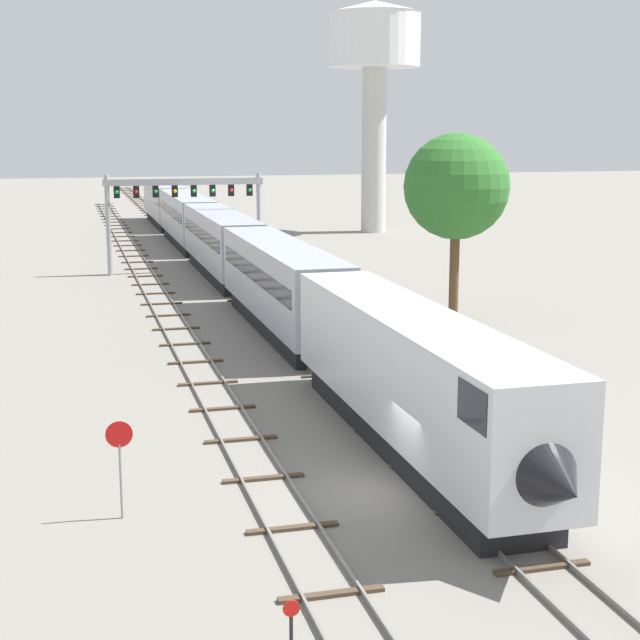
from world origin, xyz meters
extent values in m
plane|color=gray|center=(0.00, 0.00, 0.00)|extent=(400.00, 400.00, 0.00)
cube|color=slate|center=(1.28, 60.00, 0.08)|extent=(0.07, 200.00, 0.16)
cube|color=slate|center=(2.72, 60.00, 0.08)|extent=(0.07, 200.00, 0.16)
cube|color=#473828|center=(2.00, -6.00, 0.05)|extent=(2.60, 0.24, 0.10)
cube|color=#473828|center=(2.00, -2.00, 0.05)|extent=(2.60, 0.24, 0.10)
cube|color=#473828|center=(2.00, 2.00, 0.05)|extent=(2.60, 0.24, 0.10)
cube|color=#473828|center=(2.00, 6.00, 0.05)|extent=(2.60, 0.24, 0.10)
cube|color=#473828|center=(2.00, 10.00, 0.05)|extent=(2.60, 0.24, 0.10)
cube|color=#473828|center=(2.00, 14.00, 0.05)|extent=(2.60, 0.24, 0.10)
cube|color=#473828|center=(2.00, 18.00, 0.05)|extent=(2.60, 0.24, 0.10)
cube|color=#473828|center=(2.00, 22.00, 0.05)|extent=(2.60, 0.24, 0.10)
cube|color=#473828|center=(2.00, 26.00, 0.05)|extent=(2.60, 0.24, 0.10)
cube|color=#473828|center=(2.00, 30.00, 0.05)|extent=(2.60, 0.24, 0.10)
cube|color=#473828|center=(2.00, 34.00, 0.05)|extent=(2.60, 0.24, 0.10)
cube|color=#473828|center=(2.00, 38.00, 0.05)|extent=(2.60, 0.24, 0.10)
cube|color=#473828|center=(2.00, 42.00, 0.05)|extent=(2.60, 0.24, 0.10)
cube|color=#473828|center=(2.00, 46.00, 0.05)|extent=(2.60, 0.24, 0.10)
cube|color=#473828|center=(2.00, 50.00, 0.05)|extent=(2.60, 0.24, 0.10)
cube|color=#473828|center=(2.00, 54.00, 0.05)|extent=(2.60, 0.24, 0.10)
cube|color=#473828|center=(2.00, 58.00, 0.05)|extent=(2.60, 0.24, 0.10)
cube|color=#473828|center=(2.00, 62.00, 0.05)|extent=(2.60, 0.24, 0.10)
cube|color=#473828|center=(2.00, 66.00, 0.05)|extent=(2.60, 0.24, 0.10)
cube|color=#473828|center=(2.00, 70.00, 0.05)|extent=(2.60, 0.24, 0.10)
cube|color=#473828|center=(2.00, 74.00, 0.05)|extent=(2.60, 0.24, 0.10)
cube|color=#473828|center=(2.00, 78.00, 0.05)|extent=(2.60, 0.24, 0.10)
cube|color=#473828|center=(2.00, 82.00, 0.05)|extent=(2.60, 0.24, 0.10)
cube|color=#473828|center=(2.00, 86.00, 0.05)|extent=(2.60, 0.24, 0.10)
cube|color=#473828|center=(2.00, 90.00, 0.05)|extent=(2.60, 0.24, 0.10)
cube|color=#473828|center=(2.00, 94.00, 0.05)|extent=(2.60, 0.24, 0.10)
cube|color=#473828|center=(2.00, 98.00, 0.05)|extent=(2.60, 0.24, 0.10)
cube|color=#473828|center=(2.00, 102.00, 0.05)|extent=(2.60, 0.24, 0.10)
cube|color=#473828|center=(2.00, 106.00, 0.05)|extent=(2.60, 0.24, 0.10)
cube|color=#473828|center=(2.00, 110.00, 0.05)|extent=(2.60, 0.24, 0.10)
cube|color=#473828|center=(2.00, 114.00, 0.05)|extent=(2.60, 0.24, 0.10)
cube|color=#473828|center=(2.00, 118.00, 0.05)|extent=(2.60, 0.24, 0.10)
cube|color=#473828|center=(2.00, 122.00, 0.05)|extent=(2.60, 0.24, 0.10)
cube|color=#473828|center=(2.00, 126.00, 0.05)|extent=(2.60, 0.24, 0.10)
cube|color=#473828|center=(2.00, 130.00, 0.05)|extent=(2.60, 0.24, 0.10)
cube|color=#473828|center=(2.00, 134.00, 0.05)|extent=(2.60, 0.24, 0.10)
cube|color=#473828|center=(2.00, 138.00, 0.05)|extent=(2.60, 0.24, 0.10)
cube|color=#473828|center=(2.00, 142.00, 0.05)|extent=(2.60, 0.24, 0.10)
cube|color=#473828|center=(2.00, 146.00, 0.05)|extent=(2.60, 0.24, 0.10)
cube|color=#473828|center=(2.00, 150.00, 0.05)|extent=(2.60, 0.24, 0.10)
cube|color=#473828|center=(2.00, 154.00, 0.05)|extent=(2.60, 0.24, 0.10)
cube|color=#473828|center=(2.00, 158.00, 0.05)|extent=(2.60, 0.24, 0.10)
cube|color=slate|center=(-4.22, 40.00, 0.08)|extent=(0.07, 160.00, 0.16)
cube|color=slate|center=(-2.78, 40.00, 0.08)|extent=(0.07, 160.00, 0.16)
cube|color=#473828|center=(-3.50, -6.00, 0.05)|extent=(2.60, 0.24, 0.10)
cube|color=#473828|center=(-3.50, -2.00, 0.05)|extent=(2.60, 0.24, 0.10)
cube|color=#473828|center=(-3.50, 2.00, 0.05)|extent=(2.60, 0.24, 0.10)
cube|color=#473828|center=(-3.50, 6.00, 0.05)|extent=(2.60, 0.24, 0.10)
cube|color=#473828|center=(-3.50, 10.00, 0.05)|extent=(2.60, 0.24, 0.10)
cube|color=#473828|center=(-3.50, 14.00, 0.05)|extent=(2.60, 0.24, 0.10)
cube|color=#473828|center=(-3.50, 18.00, 0.05)|extent=(2.60, 0.24, 0.10)
cube|color=#473828|center=(-3.50, 22.00, 0.05)|extent=(2.60, 0.24, 0.10)
cube|color=#473828|center=(-3.50, 26.00, 0.05)|extent=(2.60, 0.24, 0.10)
cube|color=#473828|center=(-3.50, 30.00, 0.05)|extent=(2.60, 0.24, 0.10)
cube|color=#473828|center=(-3.50, 34.00, 0.05)|extent=(2.60, 0.24, 0.10)
cube|color=#473828|center=(-3.50, 38.00, 0.05)|extent=(2.60, 0.24, 0.10)
cube|color=#473828|center=(-3.50, 42.00, 0.05)|extent=(2.60, 0.24, 0.10)
cube|color=#473828|center=(-3.50, 46.00, 0.05)|extent=(2.60, 0.24, 0.10)
cube|color=#473828|center=(-3.50, 50.00, 0.05)|extent=(2.60, 0.24, 0.10)
cube|color=#473828|center=(-3.50, 54.00, 0.05)|extent=(2.60, 0.24, 0.10)
cube|color=#473828|center=(-3.50, 58.00, 0.05)|extent=(2.60, 0.24, 0.10)
cube|color=#473828|center=(-3.50, 62.00, 0.05)|extent=(2.60, 0.24, 0.10)
cube|color=#473828|center=(-3.50, 66.00, 0.05)|extent=(2.60, 0.24, 0.10)
cube|color=#473828|center=(-3.50, 70.00, 0.05)|extent=(2.60, 0.24, 0.10)
cube|color=#473828|center=(-3.50, 74.00, 0.05)|extent=(2.60, 0.24, 0.10)
cube|color=#473828|center=(-3.50, 78.00, 0.05)|extent=(2.60, 0.24, 0.10)
cube|color=#473828|center=(-3.50, 82.00, 0.05)|extent=(2.60, 0.24, 0.10)
cube|color=#473828|center=(-3.50, 86.00, 0.05)|extent=(2.60, 0.24, 0.10)
cube|color=#473828|center=(-3.50, 90.00, 0.05)|extent=(2.60, 0.24, 0.10)
cube|color=#473828|center=(-3.50, 94.00, 0.05)|extent=(2.60, 0.24, 0.10)
cube|color=#473828|center=(-3.50, 98.00, 0.05)|extent=(2.60, 0.24, 0.10)
cube|color=#473828|center=(-3.50, 102.00, 0.05)|extent=(2.60, 0.24, 0.10)
cube|color=#473828|center=(-3.50, 106.00, 0.05)|extent=(2.60, 0.24, 0.10)
cube|color=#473828|center=(-3.50, 110.00, 0.05)|extent=(2.60, 0.24, 0.10)
cube|color=#473828|center=(-3.50, 114.00, 0.05)|extent=(2.60, 0.24, 0.10)
cube|color=#473828|center=(-3.50, 118.00, 0.05)|extent=(2.60, 0.24, 0.10)
cube|color=silver|center=(2.00, 3.69, 2.90)|extent=(3.00, 19.37, 3.80)
cone|color=black|center=(2.00, -6.20, 2.50)|extent=(2.88, 2.60, 2.88)
cube|color=black|center=(2.00, -4.80, 4.04)|extent=(3.04, 1.80, 1.10)
cube|color=black|center=(2.00, 3.69, 0.50)|extent=(2.52, 17.44, 1.00)
cube|color=#9EA3AD|center=(2.00, 24.06, 2.90)|extent=(3.00, 19.37, 3.80)
cube|color=black|center=(2.00, 24.06, 3.30)|extent=(3.04, 17.82, 0.90)
cube|color=black|center=(2.00, 24.06, 0.50)|extent=(2.52, 17.44, 1.00)
cube|color=#9EA3AD|center=(2.00, 44.44, 2.90)|extent=(3.00, 19.37, 3.80)
cube|color=black|center=(2.00, 44.44, 3.30)|extent=(3.04, 17.82, 0.90)
cube|color=black|center=(2.00, 44.44, 0.50)|extent=(2.52, 17.44, 1.00)
cube|color=#9EA3AD|center=(2.00, 64.81, 2.90)|extent=(3.00, 19.37, 3.80)
cube|color=black|center=(2.00, 64.81, 3.30)|extent=(3.04, 17.82, 0.90)
cube|color=black|center=(2.00, 64.81, 0.50)|extent=(2.52, 17.44, 1.00)
cube|color=#9EA3AD|center=(2.00, 85.18, 2.90)|extent=(3.00, 19.37, 3.80)
cube|color=black|center=(2.00, 85.18, 3.30)|extent=(3.04, 17.82, 0.90)
cube|color=black|center=(2.00, 85.18, 0.50)|extent=(2.52, 17.44, 1.00)
cylinder|color=#999BA0|center=(-6.00, 47.42, 3.77)|extent=(0.36, 0.36, 7.54)
cylinder|color=#999BA0|center=(5.50, 47.42, 3.77)|extent=(0.36, 0.36, 7.54)
cube|color=#999BA0|center=(-0.25, 47.42, 6.94)|extent=(12.10, 0.36, 0.50)
cube|color=black|center=(-5.28, 47.47, 6.24)|extent=(0.44, 0.32, 0.90)
sphere|color=green|center=(-5.28, 47.28, 6.24)|extent=(0.28, 0.28, 0.28)
cube|color=black|center=(-3.84, 47.47, 6.24)|extent=(0.44, 0.32, 0.90)
sphere|color=red|center=(-3.84, 47.28, 6.24)|extent=(0.28, 0.28, 0.28)
cube|color=black|center=(-2.41, 47.47, 6.24)|extent=(0.44, 0.32, 0.90)
sphere|color=green|center=(-2.41, 47.28, 6.24)|extent=(0.28, 0.28, 0.28)
cube|color=black|center=(-0.97, 47.47, 6.24)|extent=(0.44, 0.32, 0.90)
sphere|color=yellow|center=(-0.97, 47.28, 6.24)|extent=(0.28, 0.28, 0.28)
cube|color=black|center=(0.47, 47.47, 6.24)|extent=(0.44, 0.32, 0.90)
sphere|color=green|center=(0.47, 47.28, 6.24)|extent=(0.28, 0.28, 0.28)
cube|color=black|center=(1.91, 47.47, 6.24)|extent=(0.44, 0.32, 0.90)
sphere|color=green|center=(1.91, 47.28, 6.24)|extent=(0.28, 0.28, 0.28)
cube|color=black|center=(3.34, 47.47, 6.24)|extent=(0.44, 0.32, 0.90)
sphere|color=red|center=(3.34, 47.28, 6.24)|extent=(0.28, 0.28, 0.28)
cube|color=black|center=(4.78, 47.47, 6.24)|extent=(0.44, 0.32, 0.90)
sphere|color=green|center=(4.78, 47.28, 6.24)|extent=(0.28, 0.28, 0.28)
cylinder|color=beige|center=(22.90, 72.26, 8.59)|extent=(2.60, 2.60, 17.17)
cylinder|color=white|center=(22.90, 72.26, 19.90)|extent=(9.38, 9.38, 5.46)
cone|color=white|center=(22.90, 72.26, 23.23)|extent=(9.57, 9.57, 1.20)
cylinder|color=red|center=(-5.10, -8.69, 1.28)|extent=(0.36, 0.03, 0.36)
cylinder|color=gray|center=(-8.00, 0.03, 1.10)|extent=(0.08, 0.08, 2.20)
cylinder|color=red|center=(-8.00, 0.01, 2.50)|extent=(0.76, 0.03, 0.76)
cylinder|color=brown|center=(12.72, 25.57, 2.75)|extent=(0.56, 0.56, 5.49)
sphere|color=#2D6B28|center=(12.72, 25.57, 7.63)|extent=(6.11, 6.11, 6.11)
camera|label=1|loc=(-9.19, -26.37, 10.89)|focal=54.18mm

